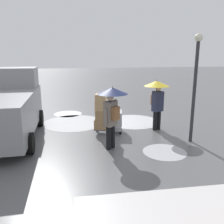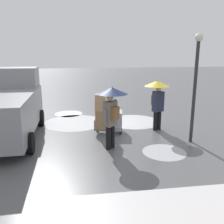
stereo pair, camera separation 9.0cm
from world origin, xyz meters
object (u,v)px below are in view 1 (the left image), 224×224
Objects in this scene: cargo_van_parked_right at (9,108)px; shopping_cart_vendor at (116,119)px; pedestrian_pink_side at (112,104)px; pedestrian_black_side at (157,94)px; street_lamp at (195,78)px; hand_dolly_boxes at (101,113)px.

shopping_cart_vendor is (-4.17, 0.16, -0.61)m from cargo_van_parked_right.
pedestrian_pink_side and pedestrian_black_side have the same top height.
cargo_van_parked_right is 7.03m from street_lamp.
cargo_van_parked_right is 3.57m from hand_dolly_boxes.
pedestrian_pink_side is 1.00× the size of pedestrian_black_side.
hand_dolly_boxes is at bearing -85.16° from pedestrian_pink_side.
pedestrian_black_side is 1.93m from street_lamp.
hand_dolly_boxes is at bearing 175.60° from cargo_van_parked_right.
shopping_cart_vendor is 0.47× the size of pedestrian_black_side.
shopping_cart_vendor is 3.50m from street_lamp.
street_lamp reaches higher than pedestrian_black_side.
street_lamp is at bearing -178.30° from pedestrian_pink_side.
hand_dolly_boxes is 1.75m from pedestrian_pink_side.
pedestrian_pink_side is (0.49, 1.71, 1.00)m from shopping_cart_vendor.
street_lamp is at bearing 147.21° from shopping_cart_vendor.
pedestrian_black_side is at bearing -178.69° from hand_dolly_boxes.
pedestrian_black_side is at bearing -63.44° from street_lamp.
shopping_cart_vendor is 0.47× the size of pedestrian_pink_side.
street_lamp is at bearing 154.30° from hand_dolly_boxes.
shopping_cart_vendor is at bearing -32.79° from street_lamp.
street_lamp reaches higher than cargo_van_parked_right.
cargo_van_parked_right reaches higher than hand_dolly_boxes.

